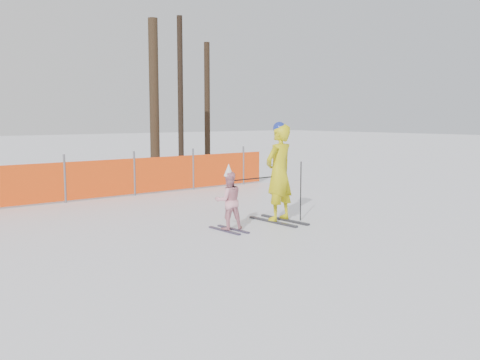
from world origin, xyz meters
The scene contains 5 objects.
ground centered at (0.00, 0.00, 0.00)m, with size 120.00×120.00×0.00m, color white.
adult centered at (1.25, 0.73, 1.05)m, with size 0.80×1.39×2.10m.
child centered at (-0.12, 0.70, 0.60)m, with size 0.66×0.92×1.31m.
ski_poles centered at (1.17, 0.62, 0.79)m, with size 1.70×0.22×1.26m.
tree_trunks centered at (5.00, 10.29, 2.84)m, with size 4.78×3.33×6.21m.
Camera 1 is at (-6.46, -7.27, 2.18)m, focal length 40.00 mm.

